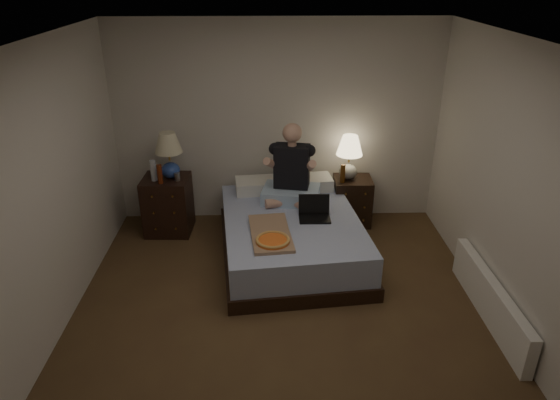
{
  "coord_description": "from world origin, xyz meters",
  "views": [
    {
      "loc": [
        -0.13,
        -3.69,
        3.02
      ],
      "look_at": [
        0.0,
        0.9,
        0.85
      ],
      "focal_mm": 32.0,
      "sensor_mm": 36.0,
      "label": 1
    }
  ],
  "objects_px": {
    "lamp_right": "(349,158)",
    "soda_can": "(177,177)",
    "beer_bottle_left": "(160,174)",
    "pizza_box": "(273,241)",
    "beer_bottle_right": "(343,173)",
    "person": "(291,164)",
    "nightstand_right": "(352,201)",
    "radiator": "(490,300)",
    "nightstand_left": "(168,205)",
    "laptop": "(315,209)",
    "water_bottle": "(153,171)",
    "bed": "(291,237)",
    "lamp_left": "(169,156)"
  },
  "relations": [
    {
      "from": "lamp_right",
      "to": "soda_can",
      "type": "distance_m",
      "value": 2.08
    },
    {
      "from": "beer_bottle_left",
      "to": "pizza_box",
      "type": "bearing_deg",
      "value": -39.66
    },
    {
      "from": "beer_bottle_left",
      "to": "beer_bottle_right",
      "type": "xyz_separation_m",
      "value": [
        2.16,
        0.22,
        -0.11
      ]
    },
    {
      "from": "lamp_right",
      "to": "person",
      "type": "xyz_separation_m",
      "value": [
        -0.73,
        -0.37,
        0.07
      ]
    },
    {
      "from": "nightstand_right",
      "to": "pizza_box",
      "type": "relative_size",
      "value": 0.8
    },
    {
      "from": "lamp_right",
      "to": "radiator",
      "type": "relative_size",
      "value": 0.35
    },
    {
      "from": "nightstand_left",
      "to": "person",
      "type": "distance_m",
      "value": 1.63
    },
    {
      "from": "lamp_right",
      "to": "laptop",
      "type": "relative_size",
      "value": 1.65
    },
    {
      "from": "nightstand_left",
      "to": "beer_bottle_right",
      "type": "bearing_deg",
      "value": 4.23
    },
    {
      "from": "nightstand_right",
      "to": "soda_can",
      "type": "relative_size",
      "value": 6.04
    },
    {
      "from": "pizza_box",
      "to": "laptop",
      "type": "bearing_deg",
      "value": 42.64
    },
    {
      "from": "water_bottle",
      "to": "soda_can",
      "type": "bearing_deg",
      "value": -2.04
    },
    {
      "from": "nightstand_left",
      "to": "pizza_box",
      "type": "distance_m",
      "value": 1.77
    },
    {
      "from": "bed",
      "to": "beer_bottle_left",
      "type": "height_order",
      "value": "beer_bottle_left"
    },
    {
      "from": "nightstand_right",
      "to": "pizza_box",
      "type": "height_order",
      "value": "nightstand_right"
    },
    {
      "from": "nightstand_left",
      "to": "beer_bottle_right",
      "type": "relative_size",
      "value": 3.09
    },
    {
      "from": "bed",
      "to": "person",
      "type": "relative_size",
      "value": 2.1
    },
    {
      "from": "lamp_left",
      "to": "water_bottle",
      "type": "relative_size",
      "value": 2.24
    },
    {
      "from": "nightstand_right",
      "to": "pizza_box",
      "type": "xyz_separation_m",
      "value": [
        -1.03,
        -1.38,
        0.23
      ]
    },
    {
      "from": "water_bottle",
      "to": "person",
      "type": "distance_m",
      "value": 1.62
    },
    {
      "from": "water_bottle",
      "to": "pizza_box",
      "type": "relative_size",
      "value": 0.33
    },
    {
      "from": "beer_bottle_right",
      "to": "water_bottle",
      "type": "bearing_deg",
      "value": -176.7
    },
    {
      "from": "water_bottle",
      "to": "beer_bottle_left",
      "type": "bearing_deg",
      "value": -44.07
    },
    {
      "from": "nightstand_left",
      "to": "laptop",
      "type": "relative_size",
      "value": 2.09
    },
    {
      "from": "nightstand_right",
      "to": "person",
      "type": "distance_m",
      "value": 1.09
    },
    {
      "from": "nightstand_left",
      "to": "pizza_box",
      "type": "xyz_separation_m",
      "value": [
        1.27,
        -1.22,
        0.17
      ]
    },
    {
      "from": "lamp_left",
      "to": "water_bottle",
      "type": "bearing_deg",
      "value": -156.29
    },
    {
      "from": "soda_can",
      "to": "beer_bottle_right",
      "type": "bearing_deg",
      "value": 4.03
    },
    {
      "from": "person",
      "to": "radiator",
      "type": "bearing_deg",
      "value": -31.23
    },
    {
      "from": "soda_can",
      "to": "radiator",
      "type": "relative_size",
      "value": 0.06
    },
    {
      "from": "nightstand_left",
      "to": "water_bottle",
      "type": "distance_m",
      "value": 0.5
    },
    {
      "from": "lamp_right",
      "to": "nightstand_right",
      "type": "bearing_deg",
      "value": -7.46
    },
    {
      "from": "beer_bottle_left",
      "to": "person",
      "type": "bearing_deg",
      "value": -1.93
    },
    {
      "from": "nightstand_right",
      "to": "nightstand_left",
      "type": "bearing_deg",
      "value": -174.69
    },
    {
      "from": "bed",
      "to": "person",
      "type": "distance_m",
      "value": 0.83
    },
    {
      "from": "nightstand_right",
      "to": "water_bottle",
      "type": "height_order",
      "value": "water_bottle"
    },
    {
      "from": "beer_bottle_right",
      "to": "lamp_left",
      "type": "bearing_deg",
      "value": -178.65
    },
    {
      "from": "laptop",
      "to": "pizza_box",
      "type": "height_order",
      "value": "laptop"
    },
    {
      "from": "beer_bottle_right",
      "to": "radiator",
      "type": "xyz_separation_m",
      "value": [
        1.14,
        -1.87,
        -0.52
      ]
    },
    {
      "from": "nightstand_right",
      "to": "beer_bottle_left",
      "type": "relative_size",
      "value": 2.63
    },
    {
      "from": "person",
      "to": "pizza_box",
      "type": "relative_size",
      "value": 1.22
    },
    {
      "from": "bed",
      "to": "lamp_right",
      "type": "distance_m",
      "value": 1.27
    },
    {
      "from": "nightstand_right",
      "to": "radiator",
      "type": "relative_size",
      "value": 0.38
    },
    {
      "from": "radiator",
      "to": "person",
      "type": "bearing_deg",
      "value": 138.1
    },
    {
      "from": "lamp_left",
      "to": "beer_bottle_left",
      "type": "bearing_deg",
      "value": -119.52
    },
    {
      "from": "soda_can",
      "to": "radiator",
      "type": "height_order",
      "value": "soda_can"
    },
    {
      "from": "radiator",
      "to": "pizza_box",
      "type": "bearing_deg",
      "value": 163.99
    },
    {
      "from": "water_bottle",
      "to": "beer_bottle_right",
      "type": "distance_m",
      "value": 2.26
    },
    {
      "from": "nightstand_left",
      "to": "lamp_right",
      "type": "xyz_separation_m",
      "value": [
        2.23,
        0.17,
        0.53
      ]
    },
    {
      "from": "bed",
      "to": "lamp_left",
      "type": "bearing_deg",
      "value": 148.91
    }
  ]
}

